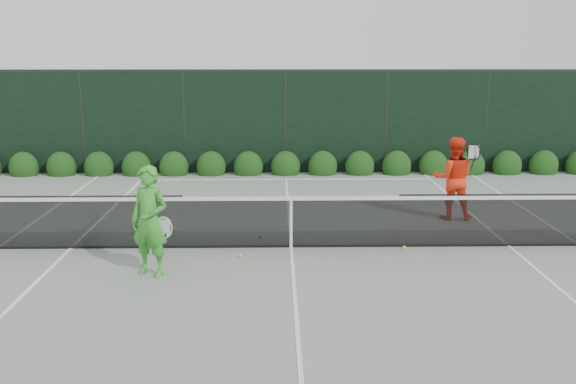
{
  "coord_description": "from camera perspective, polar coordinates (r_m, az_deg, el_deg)",
  "views": [
    {
      "loc": [
        -0.27,
        -11.51,
        3.65
      ],
      "look_at": [
        -0.05,
        0.3,
        1.0
      ],
      "focal_mm": 40.0,
      "sensor_mm": 36.0,
      "label": 1
    }
  ],
  "objects": [
    {
      "name": "hedge_row",
      "position": [
        18.97,
        -0.22,
        2.27
      ],
      "size": [
        31.66,
        0.65,
        0.94
      ],
      "color": "#15370F",
      "rests_on": "ground"
    },
    {
      "name": "court_lines",
      "position": [
        12.08,
        0.28,
        -4.92
      ],
      "size": [
        11.03,
        23.83,
        0.01
      ],
      "color": "white",
      "rests_on": "ground"
    },
    {
      "name": "player_man",
      "position": [
        14.35,
        14.48,
        1.19
      ],
      "size": [
        0.97,
        0.8,
        1.8
      ],
      "rotation": [
        0.0,
        0.0,
        2.99
      ],
      "color": "#FB3315",
      "rests_on": "ground"
    },
    {
      "name": "ground",
      "position": [
        12.08,
        0.28,
        -4.94
      ],
      "size": [
        80.0,
        80.0,
        0.0
      ],
      "primitive_type": "plane",
      "color": "gray",
      "rests_on": "ground"
    },
    {
      "name": "tennis_balls",
      "position": [
        12.47,
        -3.69,
        -4.24
      ],
      "size": [
        4.65,
        1.74,
        0.07
      ],
      "color": "#DDEF35",
      "rests_on": "ground"
    },
    {
      "name": "windscreen_fence",
      "position": [
        9.06,
        0.68,
        -0.98
      ],
      "size": [
        32.0,
        21.07,
        3.06
      ],
      "color": "black",
      "rests_on": "ground"
    },
    {
      "name": "tennis_net",
      "position": [
        11.93,
        0.16,
        -2.51
      ],
      "size": [
        12.9,
        0.1,
        1.07
      ],
      "color": "#11331D",
      "rests_on": "ground"
    },
    {
      "name": "player_woman",
      "position": [
        10.66,
        -12.2,
        -2.54
      ],
      "size": [
        0.78,
        0.66,
        1.82
      ],
      "rotation": [
        0.0,
        0.0,
        -0.41
      ],
      "color": "green",
      "rests_on": "ground"
    }
  ]
}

